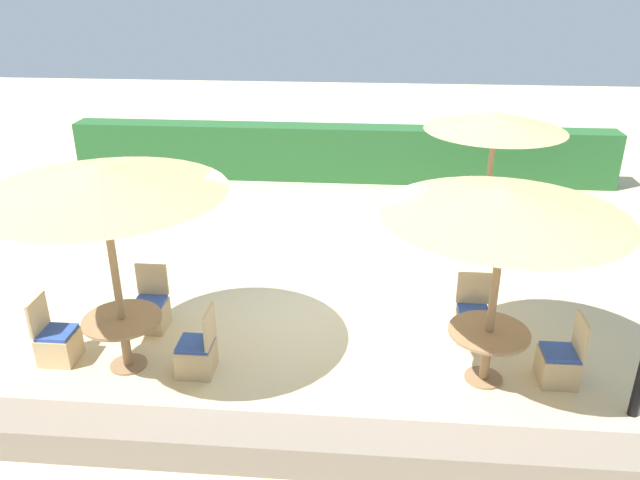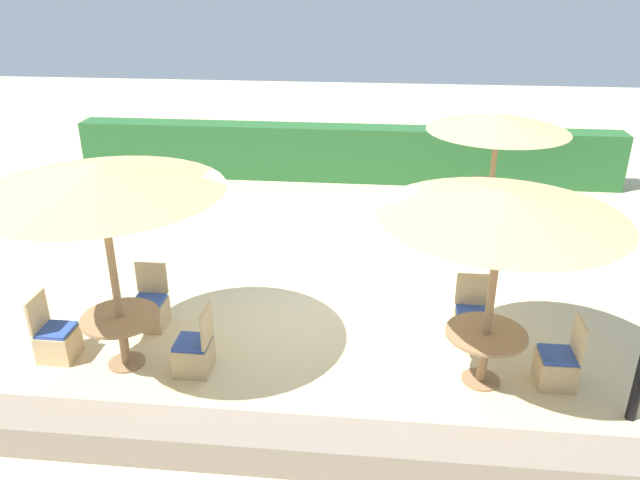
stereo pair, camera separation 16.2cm
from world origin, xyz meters
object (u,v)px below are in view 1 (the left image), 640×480
object	(u,v)px
patio_chair_back_right_south	(490,246)
patio_chair_front_left_west	(57,343)
patio_chair_back_right_west	(432,225)
round_table_front_left	(123,329)
round_table_back_right	(485,214)
patio_chair_front_left_north	(151,311)
parasol_front_right	(506,203)
patio_chair_front_right_north	(472,321)
patio_chair_front_right_east	(560,363)
parasol_back_right	(496,122)
patio_chair_back_right_north	(479,209)
patio_chair_back_right_east	(535,229)
round_table_front_right	(488,342)
patio_chair_front_left_east	(197,354)
parasol_front_left	(101,180)

from	to	relation	value
patio_chair_back_right_south	patio_chair_front_left_west	world-z (taller)	same
patio_chair_back_right_west	round_table_front_left	bearing A→B (deg)	-43.23
round_table_back_right	patio_chair_front_left_north	world-z (taller)	patio_chair_front_left_north
parasol_front_right	patio_chair_front_right_north	size ratio (longest dim) A/B	3.05
patio_chair_back_right_west	patio_chair_front_right_east	size ratio (longest dim) A/B	1.00
parasol_back_right	patio_chair_back_right_south	size ratio (longest dim) A/B	2.72
round_table_front_left	patio_chair_front_right_north	world-z (taller)	patio_chair_front_right_north
round_table_back_right	patio_chair_back_right_west	size ratio (longest dim) A/B	0.99
patio_chair_back_right_south	patio_chair_back_right_north	distance (m)	1.83
patio_chair_back_right_east	round_table_front_left	xyz separation A→B (m)	(-6.25, -4.57, 0.30)
patio_chair_front_left_west	parasol_front_right	size ratio (longest dim) A/B	0.33
patio_chair_back_right_west	patio_chair_front_left_north	world-z (taller)	same
patio_chair_front_left_north	patio_chair_back_right_east	bearing A→B (deg)	-150.00
patio_chair_back_right_south	patio_chair_back_right_east	bearing A→B (deg)	41.77
round_table_front_right	patio_chair_front_right_north	distance (m)	1.02
parasol_front_right	patio_chair_front_right_east	size ratio (longest dim) A/B	3.05
patio_chair_front_left_east	patio_chair_front_left_north	size ratio (longest dim) A/B	1.00
parasol_back_right	parasol_front_left	bearing A→B (deg)	-139.16
patio_chair_front_left_west	patio_chair_front_right_north	distance (m)	5.67
patio_chair_back_right_south	patio_chair_back_right_north	bearing A→B (deg)	87.81
round_table_back_right	parasol_front_left	xyz separation A→B (m)	(-5.29, -4.57, 2.04)
round_table_back_right	patio_chair_front_left_east	world-z (taller)	patio_chair_front_left_east
patio_chair_back_right_west	patio_chair_front_right_north	size ratio (longest dim) A/B	1.00
patio_chair_back_right_east	patio_chair_front_left_west	distance (m)	8.51
patio_chair_back_right_north	parasol_front_left	size ratio (longest dim) A/B	0.32
parasol_back_right	round_table_front_right	bearing A→B (deg)	-98.29
patio_chair_front_left_west	patio_chair_back_right_west	bearing A→B (deg)	130.69
patio_chair_back_right_east	patio_chair_back_right_north	distance (m)	1.32
round_table_back_right	patio_chair_back_right_south	xyz separation A→B (m)	(-0.01, -0.87, -0.28)
round_table_front_right	patio_chair_front_right_east	bearing A→B (deg)	2.62
round_table_front_left	patio_chair_front_left_east	size ratio (longest dim) A/B	1.08
patio_chair_back_right_west	patio_chair_front_left_north	bearing A→B (deg)	-49.91
patio_chair_back_right_west	patio_chair_front_right_east	world-z (taller)	same
round_table_front_right	patio_chair_back_right_east	bearing A→B (deg)	70.18
patio_chair_back_right_west	patio_chair_front_left_east	world-z (taller)	same
round_table_front_right	patio_chair_front_right_east	xyz separation A→B (m)	(0.93, 0.04, -0.30)
round_table_back_right	round_table_front_left	world-z (taller)	round_table_front_left
patio_chair_front_left_north	patio_chair_front_right_east	distance (m)	5.63
parasol_back_right	patio_chair_front_left_north	xyz separation A→B (m)	(-5.29, -3.61, -2.04)
patio_chair_front_right_north	patio_chair_front_right_east	xyz separation A→B (m)	(0.96, -0.94, 0.00)
round_table_front_left	parasol_back_right	bearing A→B (deg)	40.84
round_table_back_right	round_table_front_right	size ratio (longest dim) A/B	0.92
round_table_front_left	patio_chair_front_left_north	size ratio (longest dim) A/B	1.08
patio_chair_back_right_north	round_table_front_left	distance (m)	7.70
patio_chair_back_right_east	patio_chair_back_right_north	world-z (taller)	same
patio_chair_back_right_west	patio_chair_back_right_east	bearing A→B (deg)	88.91
parasol_front_right	patio_chair_front_right_east	bearing A→B (deg)	2.62
patio_chair_back_right_south	patio_chair_front_left_west	xyz separation A→B (m)	(-6.24, -3.65, 0.00)
parasol_front_left	round_table_front_right	bearing A→B (deg)	1.30
patio_chair_front_left_east	patio_chair_front_right_north	size ratio (longest dim) A/B	1.00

